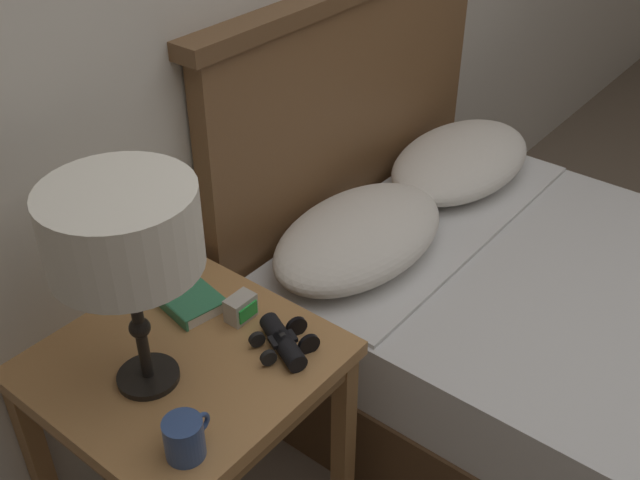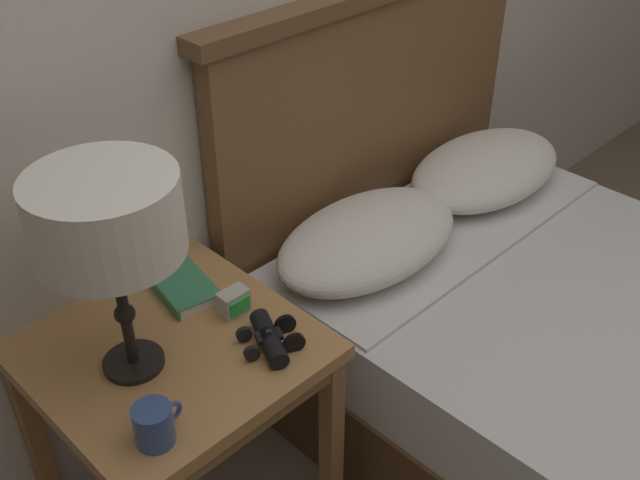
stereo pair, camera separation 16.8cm
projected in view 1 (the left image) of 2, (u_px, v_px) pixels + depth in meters
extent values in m
cube|color=#AD7A47|center=(182.00, 362.00, 1.63)|extent=(0.58, 0.58, 0.04)
cube|color=brown|center=(184.00, 376.00, 1.65)|extent=(0.55, 0.55, 0.05)
cube|color=olive|center=(343.00, 443.00, 1.84)|extent=(0.04, 0.04, 0.59)
cube|color=olive|center=(42.00, 470.00, 1.77)|extent=(0.04, 0.04, 0.59)
cube|color=olive|center=(198.00, 354.00, 2.10)|extent=(0.04, 0.04, 0.59)
cube|color=#4E3520|center=(627.00, 414.00, 2.10)|extent=(1.16, 1.91, 0.30)
cube|color=silver|center=(444.00, 227.00, 2.22)|extent=(1.11, 0.28, 0.01)
cube|color=brown|center=(349.00, 177.00, 2.37)|extent=(1.22, 0.06, 1.13)
ellipsoid|color=silver|center=(360.00, 236.00, 2.06)|extent=(0.60, 0.36, 0.15)
ellipsoid|color=silver|center=(461.00, 160.00, 2.42)|extent=(0.60, 0.36, 0.15)
cylinder|color=black|center=(148.00, 376.00, 1.56)|extent=(0.13, 0.13, 0.01)
cylinder|color=black|center=(139.00, 322.00, 1.47)|extent=(0.02, 0.02, 0.28)
sphere|color=black|center=(140.00, 328.00, 1.48)|extent=(0.04, 0.04, 0.04)
cylinder|color=silver|center=(122.00, 229.00, 1.35)|extent=(0.29, 0.29, 0.16)
cube|color=silver|center=(184.00, 295.00, 1.77)|extent=(0.15, 0.22, 0.03)
cube|color=#337F56|center=(183.00, 290.00, 1.76)|extent=(0.15, 0.22, 0.00)
cube|color=#337F56|center=(163.00, 305.00, 1.74)|extent=(0.04, 0.20, 0.03)
cylinder|color=black|center=(289.00, 351.00, 1.60)|extent=(0.08, 0.10, 0.04)
cylinder|color=black|center=(309.00, 344.00, 1.61)|extent=(0.05, 0.03, 0.05)
cylinder|color=black|center=(269.00, 358.00, 1.58)|extent=(0.04, 0.03, 0.04)
cylinder|color=black|center=(277.00, 333.00, 1.64)|extent=(0.08, 0.10, 0.04)
cylinder|color=black|center=(297.00, 327.00, 1.66)|extent=(0.05, 0.03, 0.05)
cylinder|color=black|center=(257.00, 339.00, 1.63)|extent=(0.04, 0.03, 0.04)
cube|color=black|center=(283.00, 339.00, 1.62)|extent=(0.07, 0.06, 0.01)
cylinder|color=black|center=(283.00, 338.00, 1.61)|extent=(0.02, 0.02, 0.02)
cylinder|color=#334C84|center=(184.00, 438.00, 1.37)|extent=(0.08, 0.08, 0.08)
torus|color=#334C84|center=(200.00, 423.00, 1.40)|extent=(0.05, 0.01, 0.05)
cube|color=#B7B2A8|center=(241.00, 308.00, 1.70)|extent=(0.07, 0.04, 0.06)
cube|color=green|center=(248.00, 312.00, 1.69)|extent=(0.06, 0.00, 0.04)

